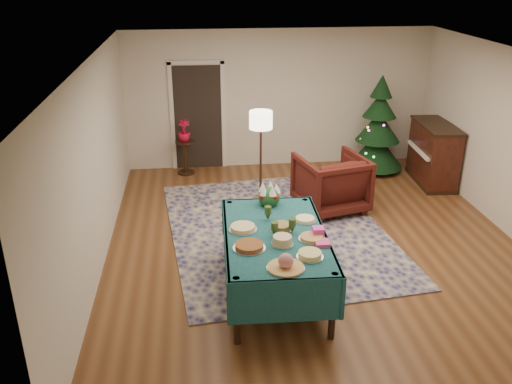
{
  "coord_description": "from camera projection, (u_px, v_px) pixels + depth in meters",
  "views": [
    {
      "loc": [
        -1.67,
        -6.9,
        3.85
      ],
      "look_at": [
        -0.91,
        -0.39,
        1.05
      ],
      "focal_mm": 38.0,
      "sensor_mm": 36.0,
      "label": 1
    }
  ],
  "objects": [
    {
      "name": "platter_2",
      "position": [
        249.0,
        246.0,
        6.17
      ],
      "size": [
        0.38,
        0.38,
        0.06
      ],
      "color": "silver",
      "rests_on": "buffet_table"
    },
    {
      "name": "goblet_0",
      "position": [
        268.0,
        213.0,
        6.8
      ],
      "size": [
        0.09,
        0.09,
        0.19
      ],
      "color": "#2D471E",
      "rests_on": "buffet_table"
    },
    {
      "name": "goblet_1",
      "position": [
        292.0,
        226.0,
        6.48
      ],
      "size": [
        0.09,
        0.09,
        0.19
      ],
      "color": "#2D471E",
      "rests_on": "buffet_table"
    },
    {
      "name": "platter_7",
      "position": [
        305.0,
        219.0,
        6.82
      ],
      "size": [
        0.28,
        0.28,
        0.05
      ],
      "color": "silver",
      "rests_on": "buffet_table"
    },
    {
      "name": "floor_lamp",
      "position": [
        261.0,
        126.0,
        8.93
      ],
      "size": [
        0.39,
        0.39,
        1.59
      ],
      "color": "#A57F3F",
      "rests_on": "ground"
    },
    {
      "name": "buffet_table",
      "position": [
        275.0,
        245.0,
        6.59
      ],
      "size": [
        1.32,
        2.18,
        0.83
      ],
      "color": "black",
      "rests_on": "ground"
    },
    {
      "name": "platter_4",
      "position": [
        312.0,
        238.0,
        6.37
      ],
      "size": [
        0.32,
        0.32,
        0.05
      ],
      "color": "silver",
      "rests_on": "buffet_table"
    },
    {
      "name": "platter_6",
      "position": [
        281.0,
        227.0,
        6.59
      ],
      "size": [
        0.27,
        0.27,
        0.08
      ],
      "color": "silver",
      "rests_on": "buffet_table"
    },
    {
      "name": "christmas_tree",
      "position": [
        378.0,
        129.0,
        10.5
      ],
      "size": [
        1.33,
        1.33,
        1.9
      ],
      "color": "black",
      "rests_on": "ground"
    },
    {
      "name": "armchair",
      "position": [
        331.0,
        180.0,
        8.91
      ],
      "size": [
        1.22,
        1.17,
        1.05
      ],
      "primitive_type": "imported",
      "rotation": [
        0.0,
        0.0,
        3.38
      ],
      "color": "#41130D",
      "rests_on": "ground"
    },
    {
      "name": "doorway",
      "position": [
        198.0,
        114.0,
        10.57
      ],
      "size": [
        1.08,
        0.04,
        2.16
      ],
      "color": "black",
      "rests_on": "ground"
    },
    {
      "name": "platter_3",
      "position": [
        282.0,
        241.0,
        6.23
      ],
      "size": [
        0.26,
        0.26,
        0.11
      ],
      "color": "silver",
      "rests_on": "buffet_table"
    },
    {
      "name": "platter_1",
      "position": [
        310.0,
        255.0,
        5.98
      ],
      "size": [
        0.3,
        0.3,
        0.07
      ],
      "color": "silver",
      "rests_on": "buffet_table"
    },
    {
      "name": "rug",
      "position": [
        277.0,
        230.0,
        8.4
      ],
      "size": [
        3.63,
        4.52,
        0.02
      ],
      "primitive_type": "cube",
      "rotation": [
        0.0,
        0.0,
        0.11
      ],
      "color": "#151551",
      "rests_on": "ground"
    },
    {
      "name": "napkin_stack",
      "position": [
        322.0,
        243.0,
        6.25
      ],
      "size": [
        0.17,
        0.17,
        0.04
      ],
      "primitive_type": "cube",
      "rotation": [
        0.0,
        0.0,
        -0.04
      ],
      "color": "#E84090",
      "rests_on": "buffet_table"
    },
    {
      "name": "room_shell",
      "position": [
        318.0,
        158.0,
        7.46
      ],
      "size": [
        7.0,
        7.0,
        7.0
      ],
      "color": "#593319",
      "rests_on": "ground"
    },
    {
      "name": "goblet_2",
      "position": [
        275.0,
        229.0,
        6.4
      ],
      "size": [
        0.09,
        0.09,
        0.19
      ],
      "color": "#2D471E",
      "rests_on": "buffet_table"
    },
    {
      "name": "side_table",
      "position": [
        185.0,
        158.0,
        10.54
      ],
      "size": [
        0.37,
        0.37,
        0.66
      ],
      "color": "black",
      "rests_on": "ground"
    },
    {
      "name": "platter_5",
      "position": [
        243.0,
        228.0,
        6.59
      ],
      "size": [
        0.35,
        0.35,
        0.06
      ],
      "color": "silver",
      "rests_on": "buffet_table"
    },
    {
      "name": "gift_box",
      "position": [
        318.0,
        232.0,
        6.44
      ],
      "size": [
        0.14,
        0.14,
        0.11
      ],
      "primitive_type": "cube",
      "rotation": [
        0.0,
        0.0,
        -0.04
      ],
      "color": "#D93CB0",
      "rests_on": "buffet_table"
    },
    {
      "name": "potted_plant",
      "position": [
        184.0,
        135.0,
        10.36
      ],
      "size": [
        0.24,
        0.42,
        0.24
      ],
      "primitive_type": "imported",
      "color": "#BC0D2E",
      "rests_on": "side_table"
    },
    {
      "name": "centerpiece",
      "position": [
        269.0,
        195.0,
        7.23
      ],
      "size": [
        0.3,
        0.3,
        0.34
      ],
      "color": "#1E4C1E",
      "rests_on": "buffet_table"
    },
    {
      "name": "platter_0",
      "position": [
        286.0,
        263.0,
        5.74
      ],
      "size": [
        0.41,
        0.41,
        0.18
      ],
      "color": "silver",
      "rests_on": "buffet_table"
    },
    {
      "name": "piano",
      "position": [
        433.0,
        154.0,
        10.04
      ],
      "size": [
        0.69,
        1.34,
        1.13
      ],
      "color": "black",
      "rests_on": "ground"
    }
  ]
}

